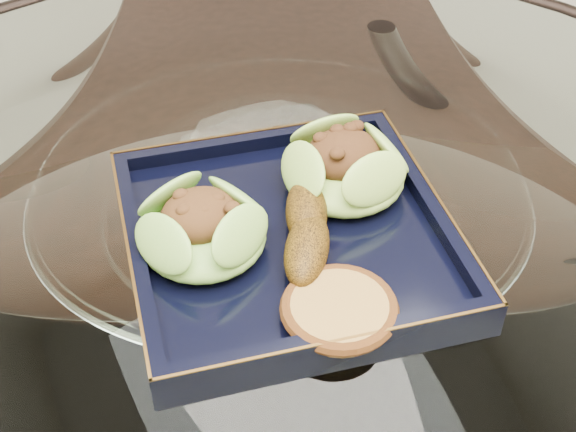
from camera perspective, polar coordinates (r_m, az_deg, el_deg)
name	(u,v)px	position (r m, az deg, el deg)	size (l,w,h in m)	color
dining_table	(281,343)	(0.84, -0.49, -9.05)	(1.13, 1.13, 0.77)	white
dining_chair	(278,116)	(1.34, -0.70, 7.13)	(0.50, 0.50, 0.88)	#321910
navy_plate	(288,242)	(0.69, 0.00, -1.87)	(0.27, 0.27, 0.02)	black
lettuce_wrap_left	(203,231)	(0.66, -6.09, -1.08)	(0.10, 0.10, 0.04)	#50932A
lettuce_wrap_right	(344,170)	(0.72, 4.03, 3.26)	(0.11, 0.11, 0.04)	#669A2C
roasted_plantain	(306,211)	(0.68, 1.32, 0.36)	(0.17, 0.04, 0.03)	#613D0A
crumb_patty	(339,311)	(0.61, 3.66, -6.73)	(0.08, 0.08, 0.01)	#A97F38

